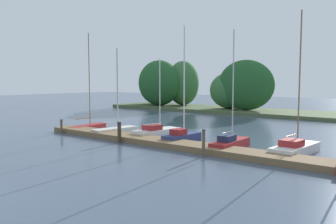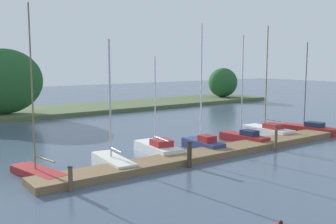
{
  "view_description": "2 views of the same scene",
  "coord_description": "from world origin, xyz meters",
  "px_view_note": "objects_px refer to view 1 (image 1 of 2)",
  "views": [
    {
      "loc": [
        13.46,
        -3.05,
        4.09
      ],
      "look_at": [
        -2.15,
        16.3,
        1.85
      ],
      "focal_mm": 38.11,
      "sensor_mm": 36.0,
      "label": 1
    },
    {
      "loc": [
        -15.87,
        -2.19,
        5.36
      ],
      "look_at": [
        -2.56,
        15.98,
        2.44
      ],
      "focal_mm": 42.17,
      "sensor_mm": 36.0,
      "label": 2
    }
  ],
  "objects_px": {
    "sailboat_5": "(296,148)",
    "mooring_piling_0": "(62,126)",
    "sailboat_2": "(158,132)",
    "sailboat_4": "(231,143)",
    "sailboat_0": "(89,125)",
    "mooring_piling_1": "(119,132)",
    "mooring_piling_2": "(204,143)",
    "sailboat_1": "(117,129)",
    "sailboat_3": "(183,136)"
  },
  "relations": [
    {
      "from": "sailboat_5",
      "to": "mooring_piling_0",
      "type": "bearing_deg",
      "value": 105.79
    },
    {
      "from": "sailboat_2",
      "to": "sailboat_4",
      "type": "relative_size",
      "value": 0.8
    },
    {
      "from": "sailboat_2",
      "to": "sailboat_4",
      "type": "height_order",
      "value": "sailboat_4"
    },
    {
      "from": "sailboat_0",
      "to": "mooring_piling_1",
      "type": "xyz_separation_m",
      "value": [
        6.77,
        -2.96,
        0.39
      ]
    },
    {
      "from": "mooring_piling_0",
      "to": "mooring_piling_1",
      "type": "xyz_separation_m",
      "value": [
        6.34,
        0.04,
        0.13
      ]
    },
    {
      "from": "mooring_piling_2",
      "to": "mooring_piling_0",
      "type": "bearing_deg",
      "value": 179.6
    },
    {
      "from": "mooring_piling_0",
      "to": "mooring_piling_2",
      "type": "bearing_deg",
      "value": -0.4
    },
    {
      "from": "sailboat_1",
      "to": "mooring_piling_1",
      "type": "xyz_separation_m",
      "value": [
        3.02,
        -2.59,
        0.35
      ]
    },
    {
      "from": "sailboat_4",
      "to": "mooring_piling_0",
      "type": "bearing_deg",
      "value": 98.91
    },
    {
      "from": "sailboat_3",
      "to": "sailboat_5",
      "type": "relative_size",
      "value": 0.96
    },
    {
      "from": "sailboat_2",
      "to": "sailboat_5",
      "type": "relative_size",
      "value": 0.72
    },
    {
      "from": "sailboat_3",
      "to": "sailboat_4",
      "type": "relative_size",
      "value": 1.08
    },
    {
      "from": "sailboat_2",
      "to": "mooring_piling_2",
      "type": "height_order",
      "value": "sailboat_2"
    },
    {
      "from": "sailboat_4",
      "to": "mooring_piling_2",
      "type": "relative_size",
      "value": 4.8
    },
    {
      "from": "sailboat_0",
      "to": "sailboat_2",
      "type": "xyz_separation_m",
      "value": [
        7.15,
        0.49,
        0.06
      ]
    },
    {
      "from": "sailboat_1",
      "to": "mooring_piling_0",
      "type": "xyz_separation_m",
      "value": [
        -3.32,
        -2.63,
        0.22
      ]
    },
    {
      "from": "sailboat_3",
      "to": "mooring_piling_2",
      "type": "height_order",
      "value": "sailboat_3"
    },
    {
      "from": "sailboat_0",
      "to": "sailboat_1",
      "type": "relative_size",
      "value": 1.23
    },
    {
      "from": "sailboat_0",
      "to": "sailboat_3",
      "type": "relative_size",
      "value": 1.05
    },
    {
      "from": "sailboat_5",
      "to": "mooring_piling_1",
      "type": "relative_size",
      "value": 5.84
    },
    {
      "from": "sailboat_0",
      "to": "mooring_piling_0",
      "type": "height_order",
      "value": "sailboat_0"
    },
    {
      "from": "mooring_piling_0",
      "to": "mooring_piling_2",
      "type": "height_order",
      "value": "mooring_piling_2"
    },
    {
      "from": "sailboat_3",
      "to": "sailboat_5",
      "type": "height_order",
      "value": "sailboat_5"
    },
    {
      "from": "sailboat_0",
      "to": "sailboat_1",
      "type": "xyz_separation_m",
      "value": [
        3.75,
        -0.37,
        0.03
      ]
    },
    {
      "from": "sailboat_5",
      "to": "sailboat_4",
      "type": "bearing_deg",
      "value": 108.54
    },
    {
      "from": "sailboat_2",
      "to": "sailboat_4",
      "type": "distance_m",
      "value": 6.42
    },
    {
      "from": "sailboat_1",
      "to": "sailboat_0",
      "type": "bearing_deg",
      "value": 89.77
    },
    {
      "from": "sailboat_2",
      "to": "sailboat_3",
      "type": "height_order",
      "value": "sailboat_3"
    },
    {
      "from": "sailboat_0",
      "to": "mooring_piling_0",
      "type": "relative_size",
      "value": 7.36
    },
    {
      "from": "mooring_piling_0",
      "to": "mooring_piling_1",
      "type": "bearing_deg",
      "value": 0.35
    },
    {
      "from": "sailboat_2",
      "to": "sailboat_4",
      "type": "bearing_deg",
      "value": -90.86
    },
    {
      "from": "sailboat_1",
      "to": "sailboat_3",
      "type": "bearing_deg",
      "value": -83.99
    },
    {
      "from": "sailboat_3",
      "to": "mooring_piling_0",
      "type": "distance_m",
      "value": 9.9
    },
    {
      "from": "sailboat_4",
      "to": "sailboat_2",
      "type": "bearing_deg",
      "value": 80.08
    },
    {
      "from": "sailboat_2",
      "to": "mooring_piling_2",
      "type": "distance_m",
      "value": 7.21
    },
    {
      "from": "sailboat_0",
      "to": "sailboat_1",
      "type": "bearing_deg",
      "value": -107.02
    },
    {
      "from": "mooring_piling_1",
      "to": "mooring_piling_2",
      "type": "distance_m",
      "value": 6.63
    },
    {
      "from": "sailboat_4",
      "to": "sailboat_5",
      "type": "bearing_deg",
      "value": -77.59
    },
    {
      "from": "sailboat_2",
      "to": "mooring_piling_2",
      "type": "bearing_deg",
      "value": -113.39
    },
    {
      "from": "sailboat_5",
      "to": "mooring_piling_2",
      "type": "height_order",
      "value": "sailboat_5"
    },
    {
      "from": "sailboat_4",
      "to": "mooring_piling_1",
      "type": "bearing_deg",
      "value": 108.71
    },
    {
      "from": "sailboat_0",
      "to": "sailboat_5",
      "type": "relative_size",
      "value": 1.01
    },
    {
      "from": "mooring_piling_1",
      "to": "sailboat_0",
      "type": "bearing_deg",
      "value": 156.41
    },
    {
      "from": "sailboat_1",
      "to": "mooring_piling_1",
      "type": "height_order",
      "value": "sailboat_1"
    },
    {
      "from": "sailboat_2",
      "to": "mooring_piling_0",
      "type": "relative_size",
      "value": 5.22
    },
    {
      "from": "sailboat_1",
      "to": "mooring_piling_0",
      "type": "relative_size",
      "value": 5.99
    },
    {
      "from": "sailboat_5",
      "to": "mooring_piling_1",
      "type": "distance_m",
      "value": 10.88
    },
    {
      "from": "sailboat_5",
      "to": "sailboat_2",
      "type": "bearing_deg",
      "value": 94.25
    },
    {
      "from": "sailboat_2",
      "to": "mooring_piling_1",
      "type": "bearing_deg",
      "value": -179.83
    },
    {
      "from": "sailboat_3",
      "to": "sailboat_4",
      "type": "distance_m",
      "value": 3.57
    }
  ]
}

